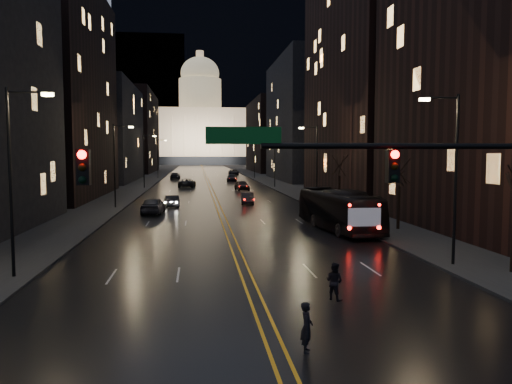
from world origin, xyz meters
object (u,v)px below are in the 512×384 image
object	(u,v)px
bus	(338,210)
oncoming_car_a	(153,205)
receding_car_a	(247,198)
pedestrian_b	(334,281)
traffic_signal	(467,182)
oncoming_car_b	(172,201)
pedestrian_a	(307,327)

from	to	relation	value
bus	oncoming_car_a	size ratio (longest dim) A/B	2.31
receding_car_a	pedestrian_b	bearing A→B (deg)	-86.43
oncoming_car_a	receding_car_a	xyz separation A→B (m)	(10.13, 7.96, -0.16)
traffic_signal	pedestrian_b	world-z (taller)	traffic_signal
receding_car_a	oncoming_car_b	bearing A→B (deg)	-163.09
receding_car_a	bus	bearing A→B (deg)	-72.09
oncoming_car_a	bus	bearing A→B (deg)	144.43
oncoming_car_a	pedestrian_b	xyz separation A→B (m)	(9.79, -30.09, -0.06)
pedestrian_a	pedestrian_b	xyz separation A→B (m)	(2.29, 5.11, 0.00)
oncoming_car_a	pedestrian_b	bearing A→B (deg)	111.60
oncoming_car_a	pedestrian_a	xyz separation A→B (m)	(7.50, -35.20, -0.06)
oncoming_car_b	pedestrian_b	bearing A→B (deg)	95.83
oncoming_car_a	oncoming_car_b	distance (m)	6.19
oncoming_car_a	pedestrian_a	world-z (taller)	oncoming_car_a
oncoming_car_b	oncoming_car_a	bearing A→B (deg)	68.72
traffic_signal	pedestrian_a	world-z (taller)	traffic_signal
pedestrian_a	bus	bearing A→B (deg)	-2.48
oncoming_car_b	pedestrian_a	size ratio (longest dim) A/B	2.60
receding_car_a	oncoming_car_a	bearing A→B (deg)	-137.76
bus	receding_car_a	bearing A→B (deg)	97.34
oncoming_car_b	pedestrian_b	distance (m)	37.02
pedestrian_b	oncoming_car_a	bearing A→B (deg)	-25.50
oncoming_car_b	pedestrian_a	xyz separation A→B (m)	(5.98, -41.19, 0.11)
oncoming_car_b	pedestrian_a	bearing A→B (deg)	91.18
receding_car_a	pedestrian_a	world-z (taller)	pedestrian_a
oncoming_car_b	bus	bearing A→B (deg)	119.53
pedestrian_a	pedestrian_b	bearing A→B (deg)	-8.22
bus	oncoming_car_a	world-z (taller)	bus
traffic_signal	pedestrian_a	distance (m)	6.63
receding_car_a	pedestrian_a	bearing A→B (deg)	-89.41
bus	receding_car_a	size ratio (longest dim) A/B	2.76
pedestrian_a	traffic_signal	bearing A→B (deg)	-72.88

